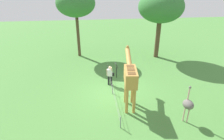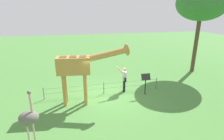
% 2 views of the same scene
% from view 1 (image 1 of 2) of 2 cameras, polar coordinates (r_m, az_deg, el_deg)
% --- Properties ---
extents(ground_plane, '(60.00, 60.00, 0.00)m').
position_cam_1_polar(ground_plane, '(13.52, 1.04, -7.19)').
color(ground_plane, '#4C843D').
extents(giraffe, '(3.86, 0.95, 3.30)m').
position_cam_1_polar(giraffe, '(11.40, 5.54, -1.67)').
color(giraffe, '#BC8942').
rests_on(giraffe, ground_plane).
extents(visitor, '(0.68, 0.59, 1.72)m').
position_cam_1_polar(visitor, '(14.18, -0.60, -1.36)').
color(visitor, black).
rests_on(visitor, ground_plane).
extents(ostrich, '(0.70, 0.56, 2.25)m').
position_cam_1_polar(ostrich, '(11.20, 22.28, -9.74)').
color(ostrich, '#CC9E93').
rests_on(ostrich, ground_plane).
extents(tree_east, '(4.38, 4.38, 6.68)m').
position_cam_1_polar(tree_east, '(19.52, 14.77, 18.11)').
color(tree_east, brown).
rests_on(tree_east, ground_plane).
extents(tree_northeast, '(3.82, 3.82, 6.78)m').
position_cam_1_polar(tree_northeast, '(19.52, -11.07, 19.37)').
color(tree_northeast, brown).
rests_on(tree_northeast, ground_plane).
extents(info_sign, '(0.56, 0.21, 1.32)m').
position_cam_1_polar(info_sign, '(15.26, 1.38, 0.83)').
color(info_sign, black).
rests_on(info_sign, ground_plane).
extents(wire_fence, '(7.05, 0.05, 0.75)m').
position_cam_1_polar(wire_fence, '(13.28, 0.14, -5.78)').
color(wire_fence, slate).
rests_on(wire_fence, ground_plane).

